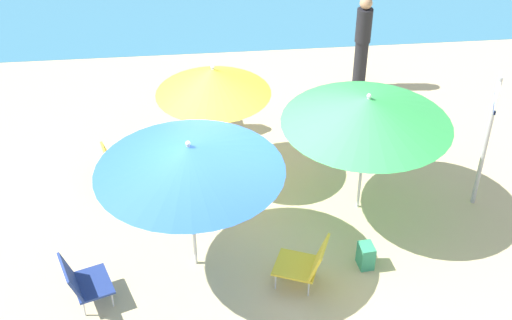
{
  "coord_description": "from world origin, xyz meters",
  "views": [
    {
      "loc": [
        -0.71,
        -7.06,
        6.07
      ],
      "look_at": [
        0.06,
        0.48,
        0.7
      ],
      "focal_mm": 49.19,
      "sensor_mm": 36.0,
      "label": 1
    }
  ],
  "objects_px": {
    "person_a": "(221,105)",
    "umbrella_blue": "(189,158)",
    "beach_bag": "(366,256)",
    "person_b": "(362,42)",
    "umbrella_green": "(368,111)",
    "beach_chair_b": "(306,262)",
    "warning_sign": "(490,123)",
    "beach_chair_c": "(120,165)",
    "beach_chair_a": "(82,281)",
    "umbrella_yellow": "(213,81)"
  },
  "relations": [
    {
      "from": "person_a",
      "to": "umbrella_blue",
      "type": "bearing_deg",
      "value": 163.59
    },
    {
      "from": "beach_bag",
      "to": "person_b",
      "type": "bearing_deg",
      "value": 78.44
    },
    {
      "from": "umbrella_green",
      "to": "beach_chair_b",
      "type": "height_order",
      "value": "umbrella_green"
    },
    {
      "from": "umbrella_green",
      "to": "warning_sign",
      "type": "bearing_deg",
      "value": -2.09
    },
    {
      "from": "beach_chair_b",
      "to": "beach_bag",
      "type": "relative_size",
      "value": 2.25
    },
    {
      "from": "umbrella_blue",
      "to": "person_a",
      "type": "relative_size",
      "value": 2.44
    },
    {
      "from": "umbrella_green",
      "to": "beach_bag",
      "type": "height_order",
      "value": "umbrella_green"
    },
    {
      "from": "person_a",
      "to": "beach_chair_c",
      "type": "bearing_deg",
      "value": 124.49
    },
    {
      "from": "beach_chair_c",
      "to": "person_b",
      "type": "distance_m",
      "value": 4.68
    },
    {
      "from": "umbrella_blue",
      "to": "umbrella_green",
      "type": "height_order",
      "value": "umbrella_blue"
    },
    {
      "from": "umbrella_blue",
      "to": "umbrella_green",
      "type": "bearing_deg",
      "value": 21.57
    },
    {
      "from": "umbrella_blue",
      "to": "beach_chair_a",
      "type": "height_order",
      "value": "umbrella_blue"
    },
    {
      "from": "beach_chair_c",
      "to": "umbrella_blue",
      "type": "bearing_deg",
      "value": -74.6
    },
    {
      "from": "umbrella_yellow",
      "to": "person_b",
      "type": "relative_size",
      "value": 1.06
    },
    {
      "from": "umbrella_yellow",
      "to": "person_b",
      "type": "distance_m",
      "value": 3.52
    },
    {
      "from": "beach_chair_c",
      "to": "person_a",
      "type": "distance_m",
      "value": 2.02
    },
    {
      "from": "umbrella_green",
      "to": "beach_chair_a",
      "type": "relative_size",
      "value": 3.28
    },
    {
      "from": "warning_sign",
      "to": "umbrella_green",
      "type": "bearing_deg",
      "value": -159.52
    },
    {
      "from": "person_b",
      "to": "beach_chair_a",
      "type": "bearing_deg",
      "value": 66.35
    },
    {
      "from": "umbrella_blue",
      "to": "person_a",
      "type": "bearing_deg",
      "value": 80.6
    },
    {
      "from": "umbrella_yellow",
      "to": "person_a",
      "type": "xyz_separation_m",
      "value": [
        0.15,
        1.18,
        -1.09
      ]
    },
    {
      "from": "beach_chair_a",
      "to": "person_a",
      "type": "relative_size",
      "value": 0.74
    },
    {
      "from": "umbrella_blue",
      "to": "beach_chair_b",
      "type": "relative_size",
      "value": 3.0
    },
    {
      "from": "umbrella_yellow",
      "to": "person_b",
      "type": "bearing_deg",
      "value": 40.94
    },
    {
      "from": "umbrella_yellow",
      "to": "beach_chair_b",
      "type": "distance_m",
      "value": 2.8
    },
    {
      "from": "beach_chair_b",
      "to": "beach_bag",
      "type": "distance_m",
      "value": 0.84
    },
    {
      "from": "beach_chair_b",
      "to": "beach_chair_c",
      "type": "distance_m",
      "value": 3.18
    },
    {
      "from": "umbrella_yellow",
      "to": "umbrella_blue",
      "type": "height_order",
      "value": "umbrella_blue"
    },
    {
      "from": "person_a",
      "to": "beach_bag",
      "type": "distance_m",
      "value": 3.68
    },
    {
      "from": "beach_chair_c",
      "to": "person_b",
      "type": "relative_size",
      "value": 0.4
    },
    {
      "from": "umbrella_yellow",
      "to": "warning_sign",
      "type": "distance_m",
      "value": 3.65
    },
    {
      "from": "beach_chair_b",
      "to": "beach_chair_a",
      "type": "bearing_deg",
      "value": 23.25
    },
    {
      "from": "umbrella_blue",
      "to": "beach_chair_c",
      "type": "height_order",
      "value": "umbrella_blue"
    },
    {
      "from": "warning_sign",
      "to": "umbrella_yellow",
      "type": "bearing_deg",
      "value": -174.28
    },
    {
      "from": "person_b",
      "to": "beach_chair_b",
      "type": "bearing_deg",
      "value": 88.85
    },
    {
      "from": "warning_sign",
      "to": "beach_bag",
      "type": "xyz_separation_m",
      "value": [
        -1.77,
        -1.08,
        -1.13
      ]
    },
    {
      "from": "beach_chair_a",
      "to": "person_b",
      "type": "bearing_deg",
      "value": 27.89
    },
    {
      "from": "umbrella_green",
      "to": "warning_sign",
      "type": "relative_size",
      "value": 1.11
    },
    {
      "from": "umbrella_green",
      "to": "beach_chair_c",
      "type": "bearing_deg",
      "value": 165.38
    },
    {
      "from": "umbrella_blue",
      "to": "warning_sign",
      "type": "distance_m",
      "value": 3.94
    },
    {
      "from": "beach_chair_b",
      "to": "beach_bag",
      "type": "height_order",
      "value": "beach_chair_b"
    },
    {
      "from": "beach_chair_a",
      "to": "person_a",
      "type": "bearing_deg",
      "value": 43.63
    },
    {
      "from": "beach_chair_b",
      "to": "beach_chair_c",
      "type": "bearing_deg",
      "value": -21.42
    },
    {
      "from": "beach_chair_c",
      "to": "beach_bag",
      "type": "relative_size",
      "value": 2.07
    },
    {
      "from": "umbrella_blue",
      "to": "beach_bag",
      "type": "height_order",
      "value": "umbrella_blue"
    },
    {
      "from": "beach_chair_a",
      "to": "beach_chair_c",
      "type": "relative_size",
      "value": 1.0
    },
    {
      "from": "beach_chair_a",
      "to": "beach_bag",
      "type": "xyz_separation_m",
      "value": [
        3.37,
        0.26,
        -0.17
      ]
    },
    {
      "from": "warning_sign",
      "to": "beach_bag",
      "type": "height_order",
      "value": "warning_sign"
    },
    {
      "from": "umbrella_green",
      "to": "beach_bag",
      "type": "relative_size",
      "value": 6.75
    },
    {
      "from": "umbrella_blue",
      "to": "beach_bag",
      "type": "relative_size",
      "value": 6.75
    }
  ]
}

